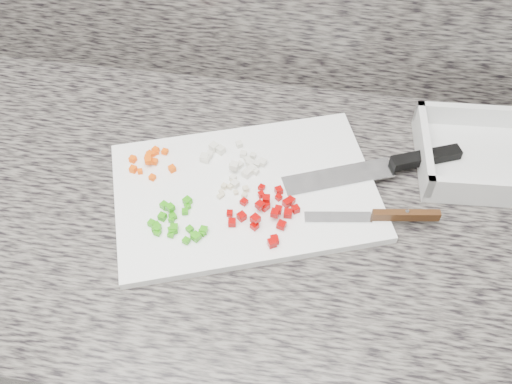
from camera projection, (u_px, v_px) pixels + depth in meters
The scene contains 11 objects.
cabinet at pixel (195, 326), 1.27m from camera, with size 3.92×0.62×0.86m, color silver.
countertop at pixel (172, 202), 0.92m from camera, with size 3.96×0.64×0.04m, color #615C56.
cutting_board at pixel (245, 191), 0.90m from camera, with size 0.41×0.27×0.01m, color white.
carrot_pile at pixel (150, 160), 0.92m from camera, with size 0.08×0.07×0.02m.
onion_pile at pixel (236, 162), 0.92m from camera, with size 0.11×0.10×0.02m.
green_pepper_pile at pixel (177, 222), 0.85m from camera, with size 0.09×0.08×0.02m.
red_pepper_pile at pixel (268, 213), 0.85m from camera, with size 0.11×0.12×0.02m.
garlic_pile at pixel (233, 190), 0.89m from camera, with size 0.05×0.04×0.01m.
chef_knife at pixel (396, 164), 0.92m from camera, with size 0.29×0.14×0.02m.
paring_knife at pixel (389, 216), 0.85m from camera, with size 0.20×0.05×0.02m.
tray at pixel (495, 158), 0.93m from camera, with size 0.26×0.20×0.05m.
Camera 1 is at (0.22, 0.90, 1.61)m, focal length 40.00 mm.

